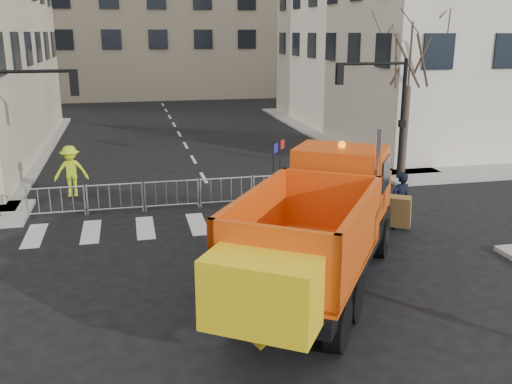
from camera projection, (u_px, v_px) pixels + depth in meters
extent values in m
plane|color=black|center=(265.00, 287.00, 15.03)|extent=(120.00, 120.00, 0.00)
cube|color=gray|center=(215.00, 197.00, 22.99)|extent=(64.00, 5.00, 0.15)
cylinder|color=black|center=(402.00, 121.00, 25.03)|extent=(0.18, 0.18, 5.40)
cube|color=black|center=(320.00, 252.00, 14.70)|extent=(6.35, 7.80, 0.48)
cylinder|color=black|center=(308.00, 229.00, 17.71)|extent=(0.97, 1.19, 1.18)
cylinder|color=black|center=(381.00, 238.00, 16.93)|extent=(0.97, 1.19, 1.18)
cylinder|color=black|center=(260.00, 282.00, 13.95)|extent=(0.97, 1.19, 1.18)
cylinder|color=black|center=(352.00, 297.00, 13.17)|extent=(0.97, 1.19, 1.18)
cylinder|color=black|center=(239.00, 307.00, 12.69)|extent=(0.97, 1.19, 1.18)
cylinder|color=black|center=(338.00, 325.00, 11.92)|extent=(0.97, 1.19, 1.18)
cube|color=#D0430B|center=(350.00, 191.00, 17.58)|extent=(2.83, 2.68, 1.07)
cube|color=#D0430B|center=(340.00, 181.00, 16.15)|extent=(3.01, 2.80, 1.93)
cylinder|color=silver|center=(376.00, 178.00, 14.94)|extent=(0.15, 0.15, 2.58)
cube|color=#D0430B|center=(305.00, 229.00, 13.04)|extent=(4.86, 5.42, 1.77)
cube|color=yellow|center=(261.00, 294.00, 10.52)|extent=(2.38, 2.09, 1.40)
cube|color=brown|center=(359.00, 207.00, 19.51)|extent=(3.20, 2.42, 1.21)
imported|color=black|center=(400.00, 201.00, 19.18)|extent=(0.81, 0.62, 1.99)
imported|color=black|center=(348.00, 203.00, 18.92)|extent=(1.09, 0.91, 2.00)
imported|color=black|center=(333.00, 202.00, 19.72)|extent=(1.05, 0.80, 1.66)
imported|color=#BEDA19|center=(71.00, 171.00, 22.59)|extent=(1.32, 0.77, 2.04)
cube|color=#AC120D|center=(374.00, 175.00, 23.89)|extent=(0.52, 0.48, 1.10)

